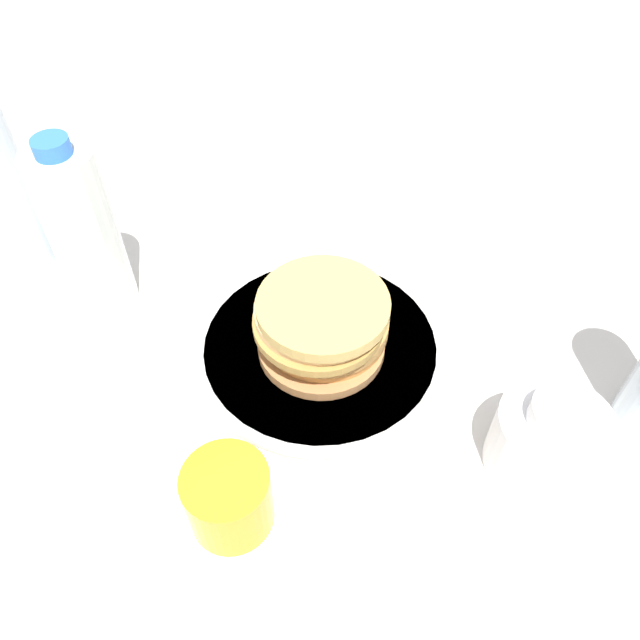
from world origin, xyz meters
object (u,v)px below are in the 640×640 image
object	(u,v)px
pancake_stack	(322,322)
water_bottle_far	(84,233)
water_bottle_mid	(2,192)
juice_glass	(229,498)
plate	(320,346)
cream_jug	(549,441)

from	to	relation	value
pancake_stack	water_bottle_far	size ratio (longest dim) A/B	0.68
water_bottle_far	water_bottle_mid	bearing A→B (deg)	-150.60
water_bottle_mid	water_bottle_far	bearing A→B (deg)	29.40
juice_glass	water_bottle_mid	size ratio (longest dim) A/B	0.32
pancake_stack	water_bottle_mid	distance (m)	0.42
juice_glass	water_bottle_mid	distance (m)	0.47
water_bottle_mid	juice_glass	bearing A→B (deg)	9.38
plate	juice_glass	size ratio (longest dim) A/B	3.63
juice_glass	pancake_stack	bearing A→B (deg)	126.13
pancake_stack	cream_jug	xyz separation A→B (m)	(0.24, 0.12, -0.01)
juice_glass	cream_jug	distance (m)	0.32
plate	cream_jug	bearing A→B (deg)	25.61
cream_jug	water_bottle_far	world-z (taller)	water_bottle_far
pancake_stack	cream_jug	size ratio (longest dim) A/B	1.42
cream_jug	water_bottle_far	distance (m)	0.55
juice_glass	water_bottle_mid	xyz separation A→B (m)	(-0.46, -0.08, 0.08)
plate	water_bottle_mid	xyz separation A→B (m)	(-0.32, -0.25, 0.11)
plate	cream_jug	distance (m)	0.27
juice_glass	water_bottle_far	bearing A→B (deg)	-177.96
water_bottle_far	juice_glass	bearing A→B (deg)	2.04
plate	water_bottle_far	size ratio (longest dim) A/B	1.27
cream_jug	water_bottle_mid	xyz separation A→B (m)	(-0.57, -0.37, 0.08)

